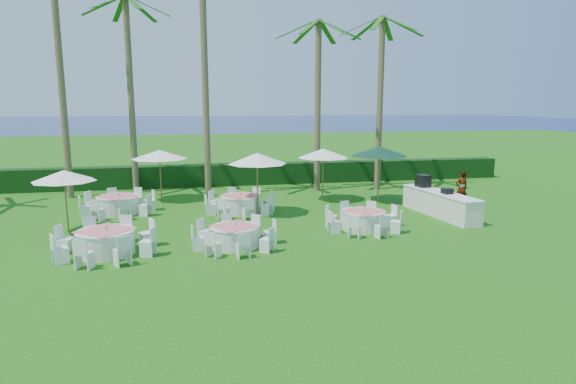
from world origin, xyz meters
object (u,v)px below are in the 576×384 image
Objects in this scene: umbrella_a at (64,176)px; banquet_table_e at (240,204)px; banquet_table_c at (363,220)px; umbrella_green at (379,151)px; umbrella_d at (323,153)px; banquet_table_b at (235,236)px; umbrella_b at (257,159)px; banquet_table_d at (118,204)px; umbrella_c at (159,155)px; banquet_table_a at (106,242)px; staff_person at (461,189)px; buffet_table at (439,203)px.

banquet_table_e is at bearing 17.26° from umbrella_a.
umbrella_green is at bearing 62.41° from banquet_table_c.
banquet_table_c is at bearing -89.65° from umbrella_d.
umbrella_b is (1.36, 4.42, 2.01)m from banquet_table_b.
umbrella_c reaches higher than banquet_table_d.
umbrella_a is 13.46m from umbrella_green.
umbrella_green reaches higher than banquet_table_d.
banquet_table_a is 5.83m from banquet_table_d.
banquet_table_a is 11.26m from umbrella_d.
banquet_table_e is 1.32× the size of umbrella_a.
staff_person is (16.39, 1.30, -1.26)m from umbrella_a.
buffet_table is (12.74, 2.83, 0.13)m from banquet_table_a.
buffet_table is at bearing 35.02° from staff_person.
buffet_table is at bearing -25.42° from umbrella_c.
umbrella_green reaches higher than banquet_table_b.
buffet_table is at bearing -44.89° from umbrella_d.
banquet_table_d is 3.51m from umbrella_c.
staff_person reaches higher than banquet_table_a.
umbrella_c is at bearing 168.42° from umbrella_d.
buffet_table is (11.55, -5.49, -1.69)m from umbrella_c.
banquet_table_a is at bearing -167.47° from buffet_table.
umbrella_b is 9.40m from staff_person.
banquet_table_e is 2.16m from umbrella_b.
umbrella_a is at bearing -168.41° from umbrella_b.
staff_person is (5.77, 2.99, 0.45)m from banquet_table_c.
umbrella_a is 14.61m from buffet_table.
staff_person is at bearing 4.52° from umbrella_a.
umbrella_d reaches higher than banquet_table_c.
staff_person is at bearing 27.41° from banquet_table_c.
banquet_table_b is 1.69× the size of staff_person.
umbrella_b reaches higher than buffet_table.
banquet_table_d is at bearing 127.27° from banquet_table_b.
banquet_table_b is 8.95m from umbrella_c.
umbrella_d is at bearing 37.55° from banquet_table_a.
umbrella_c is 1.05× the size of umbrella_d.
banquet_table_d is 0.68× the size of buffet_table.
banquet_table_b is at bearing 19.13° from staff_person.
umbrella_a is (-1.35, -2.83, 1.68)m from banquet_table_d.
banquet_table_d is at bearing -174.10° from umbrella_d.
banquet_table_b is 9.22m from buffet_table.
umbrella_green reaches higher than umbrella_b.
banquet_table_e is 1.20× the size of umbrella_d.
umbrella_b is at bearing -146.08° from umbrella_d.
banquet_table_c is 0.94× the size of banquet_table_e.
staff_person is (5.81, -2.49, -1.47)m from umbrella_d.
banquet_table_d is 6.25m from umbrella_b.
banquet_table_b is 11.46m from staff_person.
banquet_table_b is 0.92× the size of banquet_table_d.
umbrella_d is (3.46, 2.33, -0.08)m from umbrella_b.
umbrella_a reaches higher than banquet_table_d.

